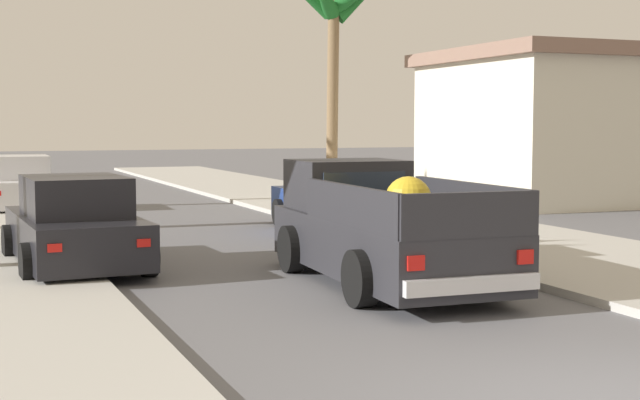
{
  "coord_description": "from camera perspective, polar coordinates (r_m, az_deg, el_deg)",
  "views": [
    {
      "loc": [
        -4.82,
        -5.78,
        2.37
      ],
      "look_at": [
        0.41,
        7.03,
        1.2
      ],
      "focal_mm": 49.84,
      "sensor_mm": 36.0,
      "label": 1
    }
  ],
  "objects": [
    {
      "name": "sidewalk_right",
      "position": [
        20.51,
        7.05,
        -1.67
      ],
      "size": [
        4.62,
        60.0,
        0.12
      ],
      "primitive_type": "cube",
      "color": "#B2AFA8",
      "rests_on": "ground"
    },
    {
      "name": "curb_right",
      "position": [
        20.09,
        4.77,
        -1.82
      ],
      "size": [
        0.16,
        60.0,
        0.1
      ],
      "primitive_type": "cube",
      "color": "silver",
      "rests_on": "ground"
    },
    {
      "name": "pickup_truck",
      "position": [
        13.4,
        3.87,
        -1.97
      ],
      "size": [
        2.38,
        5.29,
        1.8
      ],
      "color": "#28282D",
      "rests_on": "ground"
    },
    {
      "name": "car_left_near",
      "position": [
        19.94,
        0.93,
        0.06
      ],
      "size": [
        2.19,
        4.33,
        1.54
      ],
      "color": "navy",
      "rests_on": "ground"
    },
    {
      "name": "car_right_near",
      "position": [
        26.03,
        -18.72,
        0.92
      ],
      "size": [
        2.1,
        4.29,
        1.54
      ],
      "color": "silver",
      "rests_on": "ground"
    },
    {
      "name": "car_right_mid",
      "position": [
        15.18,
        -15.46,
        -1.61
      ],
      "size": [
        2.18,
        4.33,
        1.54
      ],
      "color": "black",
      "rests_on": "ground"
    },
    {
      "name": "palm_tree_right_mid",
      "position": [
        28.97,
        0.8,
        11.62
      ],
      "size": [
        3.34,
        3.48,
        7.08
      ],
      "color": "brown",
      "rests_on": "ground"
    },
    {
      "name": "roadside_house",
      "position": [
        29.57,
        17.44,
        4.58
      ],
      "size": [
        10.17,
        7.05,
        4.67
      ],
      "color": "beige",
      "rests_on": "ground"
    }
  ]
}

